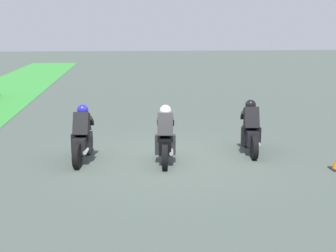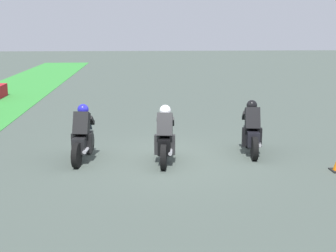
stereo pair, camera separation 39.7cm
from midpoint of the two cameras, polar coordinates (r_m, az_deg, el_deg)
ground_plane at (r=12.82m, az=-0.74°, el=-4.02°), size 120.00×120.00×0.00m
rider_lane_a at (r=13.50m, az=9.09°, el=-0.64°), size 2.04×0.57×1.51m
rider_lane_b at (r=12.41m, az=-1.22°, el=-1.58°), size 2.04×0.57×1.51m
rider_lane_c at (r=12.74m, az=-11.13°, el=-1.45°), size 2.04×0.59×1.51m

